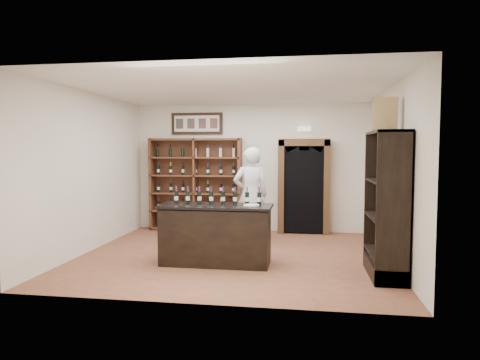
{
  "coord_description": "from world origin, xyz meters",
  "views": [
    {
      "loc": [
        1.27,
        -7.56,
        1.91
      ],
      "look_at": [
        0.08,
        0.3,
        1.36
      ],
      "focal_mm": 32.0,
      "sensor_mm": 36.0,
      "label": 1
    }
  ],
  "objects_px": {
    "tasting_counter": "(216,235)",
    "wine_crate": "(385,115)",
    "shopkeeper": "(251,195)",
    "side_cabinet": "(388,227)",
    "counter_bottle_0": "(176,197)",
    "wine_shelf": "(196,184)"
  },
  "relations": [
    {
      "from": "tasting_counter",
      "to": "side_cabinet",
      "type": "xyz_separation_m",
      "value": [
        2.72,
        -0.3,
        0.26
      ]
    },
    {
      "from": "tasting_counter",
      "to": "side_cabinet",
      "type": "height_order",
      "value": "side_cabinet"
    },
    {
      "from": "counter_bottle_0",
      "to": "side_cabinet",
      "type": "relative_size",
      "value": 0.14
    },
    {
      "from": "wine_shelf",
      "to": "wine_crate",
      "type": "xyz_separation_m",
      "value": [
        3.79,
        -2.97,
        1.36
      ]
    },
    {
      "from": "counter_bottle_0",
      "to": "side_cabinet",
      "type": "xyz_separation_m",
      "value": [
        3.44,
        -0.42,
        -0.35
      ]
    },
    {
      "from": "wine_shelf",
      "to": "shopkeeper",
      "type": "xyz_separation_m",
      "value": [
        1.47,
        -1.19,
        -0.11
      ]
    },
    {
      "from": "wine_shelf",
      "to": "wine_crate",
      "type": "bearing_deg",
      "value": -38.08
    },
    {
      "from": "shopkeeper",
      "to": "wine_crate",
      "type": "relative_size",
      "value": 3.75
    },
    {
      "from": "side_cabinet",
      "to": "wine_crate",
      "type": "bearing_deg",
      "value": 97.14
    },
    {
      "from": "side_cabinet",
      "to": "shopkeeper",
      "type": "distance_m",
      "value": 3.12
    },
    {
      "from": "tasting_counter",
      "to": "counter_bottle_0",
      "type": "distance_m",
      "value": 0.95
    },
    {
      "from": "tasting_counter",
      "to": "shopkeeper",
      "type": "height_order",
      "value": "shopkeeper"
    },
    {
      "from": "tasting_counter",
      "to": "side_cabinet",
      "type": "relative_size",
      "value": 0.85
    },
    {
      "from": "side_cabinet",
      "to": "shopkeeper",
      "type": "bearing_deg",
      "value": 139.08
    },
    {
      "from": "wine_shelf",
      "to": "wine_crate",
      "type": "distance_m",
      "value": 5.01
    },
    {
      "from": "counter_bottle_0",
      "to": "side_cabinet",
      "type": "bearing_deg",
      "value": -6.9
    },
    {
      "from": "wine_shelf",
      "to": "side_cabinet",
      "type": "bearing_deg",
      "value": -40.21
    },
    {
      "from": "wine_shelf",
      "to": "wine_crate",
      "type": "height_order",
      "value": "wine_crate"
    },
    {
      "from": "counter_bottle_0",
      "to": "shopkeeper",
      "type": "distance_m",
      "value": 1.96
    },
    {
      "from": "wine_shelf",
      "to": "wine_crate",
      "type": "relative_size",
      "value": 4.18
    },
    {
      "from": "tasting_counter",
      "to": "wine_crate",
      "type": "xyz_separation_m",
      "value": [
        2.69,
        -0.04,
        1.97
      ]
    },
    {
      "from": "counter_bottle_0",
      "to": "shopkeeper",
      "type": "bearing_deg",
      "value": 56.12
    }
  ]
}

